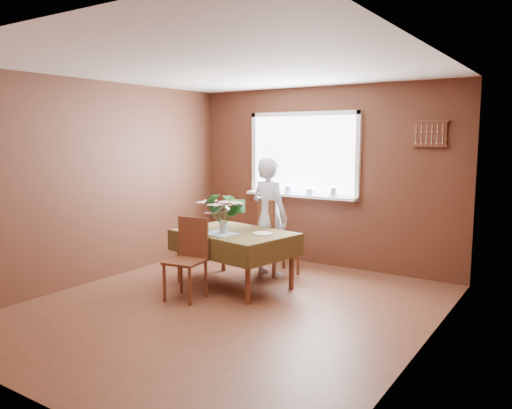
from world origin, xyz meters
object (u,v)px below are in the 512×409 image
Objects in this scene: chair_near at (189,254)px; flower_bouquet at (223,209)px; dining_table at (234,238)px; chair_far at (273,234)px; seated_woman at (269,217)px.

flower_bouquet is at bearing 67.96° from chair_near.
dining_table is 0.72m from chair_far.
chair_far is 1.12× the size of chair_near.
dining_table is at bearing 108.79° from chair_far.
chair_far is at bearing 78.57° from flower_bouquet.
seated_woman is (0.28, 1.27, 0.28)m from chair_near.
flower_bouquet reaches higher than chair_far.
flower_bouquet is (-0.16, -0.78, 0.19)m from seated_woman.
flower_bouquet is at bearing 90.39° from seated_woman.
chair_near is 1.33m from seated_woman.
chair_far reaches higher than chair_near.
chair_far reaches higher than dining_table.
chair_near is at bearing 89.38° from seated_woman.
seated_woman reaches higher than dining_table.
flower_bouquet reaches higher than dining_table.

